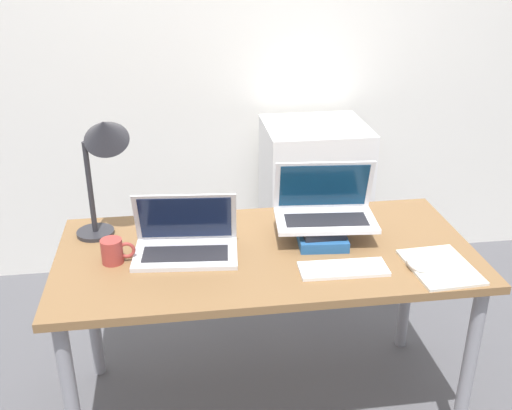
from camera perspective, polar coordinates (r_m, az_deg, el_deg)
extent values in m
cube|color=silver|center=(3.14, -2.55, 16.95)|extent=(8.00, 0.05, 2.70)
cube|color=brown|center=(2.17, 0.98, -4.62)|extent=(1.50, 0.71, 0.03)
cylinder|color=gray|center=(2.16, -17.10, -17.92)|extent=(0.05, 0.05, 0.69)
cylinder|color=gray|center=(2.34, 19.58, -14.43)|extent=(0.05, 0.05, 0.69)
cylinder|color=gray|center=(2.62, -15.38, -9.23)|extent=(0.05, 0.05, 0.69)
cylinder|color=gray|center=(2.78, 14.24, -7.04)|extent=(0.05, 0.05, 0.69)
cube|color=silver|center=(2.14, -6.71, -4.67)|extent=(0.38, 0.25, 0.02)
cube|color=#232328|center=(2.12, -6.74, -4.62)|extent=(0.31, 0.14, 0.00)
cube|color=silver|center=(2.15, -6.74, -1.16)|extent=(0.37, 0.11, 0.21)
cube|color=#0F1938|center=(2.15, -6.74, -1.25)|extent=(0.33, 0.09, 0.18)
cube|color=#235693|center=(2.26, 6.08, -2.54)|extent=(0.20, 0.29, 0.04)
cube|color=black|center=(2.24, 6.03, -1.81)|extent=(0.15, 0.23, 0.03)
cube|color=silver|center=(2.22, 6.63, -1.47)|extent=(0.38, 0.24, 0.02)
cube|color=#232328|center=(2.21, 6.69, -1.40)|extent=(0.31, 0.14, 0.00)
cube|color=silver|center=(2.25, 6.46, 1.90)|extent=(0.37, 0.10, 0.21)
cube|color=#0A2D4C|center=(2.24, 6.47, 1.83)|extent=(0.33, 0.08, 0.18)
cube|color=white|center=(2.06, 8.31, -6.05)|extent=(0.30, 0.12, 0.01)
cube|color=silver|center=(2.06, 8.32, -5.88)|extent=(0.28, 0.10, 0.00)
ellipsoid|color=white|center=(2.12, 15.09, -5.39)|extent=(0.07, 0.11, 0.04)
cube|color=silver|center=(2.15, 17.15, -5.66)|extent=(0.22, 0.28, 0.01)
cylinder|color=#9E3833|center=(2.13, -13.55, -4.30)|extent=(0.07, 0.07, 0.09)
torus|color=#9E3833|center=(2.12, -12.22, -4.23)|extent=(0.06, 0.01, 0.06)
cylinder|color=#28282D|center=(2.35, -15.03, -2.55)|extent=(0.14, 0.14, 0.01)
cylinder|color=#28282D|center=(2.28, -15.53, 1.59)|extent=(0.02, 0.02, 0.35)
cone|color=#28282D|center=(2.15, -14.20, 6.87)|extent=(0.16, 0.19, 0.17)
cube|color=white|center=(3.14, 5.39, -0.30)|extent=(0.50, 0.46, 0.90)
cube|color=#4C4C51|center=(2.95, 9.33, -1.29)|extent=(0.02, 0.02, 0.45)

